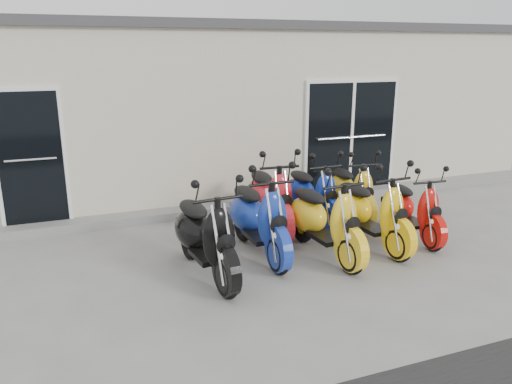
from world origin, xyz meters
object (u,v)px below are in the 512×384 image
scooter_front_black (205,224)px  scooter_front_blue (258,207)px  scooter_front_red (413,200)px  scooter_back_blue (312,186)px  scooter_back_yellow (352,182)px  scooter_back_red (270,188)px  scooter_front_orange_b (371,202)px  scooter_front_orange_a (325,209)px

scooter_front_black → scooter_front_blue: 0.97m
scooter_front_red → scooter_back_blue: scooter_back_blue is taller
scooter_front_black → scooter_back_yellow: (3.01, 1.39, -0.09)m
scooter_back_yellow → scooter_back_red: bearing=-170.4°
scooter_front_orange_b → scooter_back_red: 1.62m
scooter_front_orange_b → scooter_front_red: size_ratio=1.13×
scooter_front_red → scooter_back_red: bearing=155.7°
scooter_front_orange_b → scooter_back_blue: scooter_front_orange_b is taller
scooter_front_red → scooter_front_orange_a: bearing=-169.8°
scooter_front_orange_a → scooter_back_blue: (0.48, 1.32, -0.05)m
scooter_front_blue → scooter_front_orange_a: scooter_front_blue is taller
scooter_back_red → scooter_back_blue: 0.81m
scooter_front_black → scooter_back_yellow: 3.32m
scooter_front_blue → scooter_back_yellow: scooter_front_blue is taller
scooter_back_red → scooter_back_yellow: scooter_back_red is taller
scooter_back_blue → scooter_back_yellow: 0.79m
scooter_front_orange_b → scooter_front_black: bearing=178.6°
scooter_front_orange_b → scooter_back_red: bearing=130.7°
scooter_front_orange_a → scooter_front_orange_b: (0.83, 0.10, -0.02)m
scooter_front_orange_b → scooter_back_red: (-1.15, 1.14, 0.02)m
scooter_front_black → scooter_front_blue: size_ratio=0.99×
scooter_front_blue → scooter_back_red: size_ratio=1.02×
scooter_front_orange_b → scooter_front_red: bearing=-0.1°
scooter_front_black → scooter_front_blue: bearing=18.0°
scooter_front_red → scooter_back_blue: bearing=139.4°
scooter_front_orange_a → scooter_back_red: bearing=100.1°
scooter_back_blue → scooter_back_red: bearing=-176.6°
scooter_front_black → scooter_front_red: bearing=-2.6°
scooter_front_orange_b → scooter_back_red: scooter_back_red is taller
scooter_front_orange_a → scooter_front_red: scooter_front_orange_a is taller
scooter_back_blue → scooter_front_black: bearing=-150.7°
scooter_front_blue → scooter_front_red: size_ratio=1.19×
scooter_front_blue → scooter_front_red: 2.50m
scooter_front_orange_b → scooter_front_red: (0.80, 0.06, -0.08)m
scooter_back_red → scooter_front_orange_a: bearing=-71.9°
scooter_front_blue → scooter_back_blue: (1.34, 0.97, -0.07)m
scooter_front_orange_b → scooter_back_blue: size_ratio=1.05×
scooter_front_orange_b → scooter_front_red: scooter_front_orange_b is taller
scooter_front_black → scooter_back_yellow: size_ratio=1.14×
scooter_front_black → scooter_back_blue: size_ratio=1.10×
scooter_front_orange_a → scooter_back_yellow: (1.27, 1.35, -0.07)m
scooter_front_blue → scooter_back_blue: 1.66m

